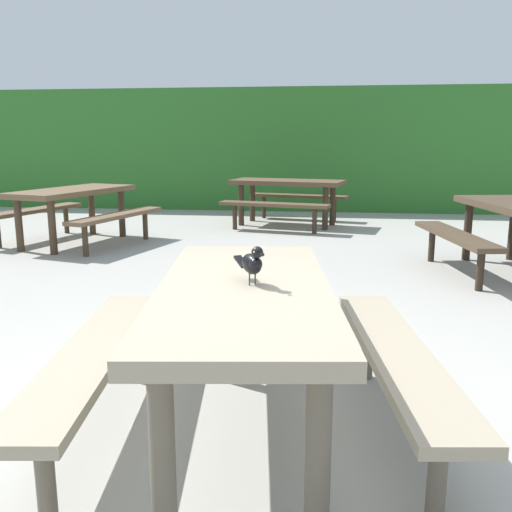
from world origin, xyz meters
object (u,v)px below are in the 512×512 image
picnic_table_foreground (245,323)px  picnic_table_mid_right (73,203)px  picnic_table_far_centre (287,191)px  bird_grackle (253,263)px

picnic_table_foreground → picnic_table_mid_right: size_ratio=0.91×
picnic_table_mid_right → picnic_table_far_centre: 3.39m
bird_grackle → picnic_table_mid_right: bearing=123.3°
picnic_table_mid_right → picnic_table_far_centre: bearing=36.7°
picnic_table_foreground → picnic_table_far_centre: bearing=92.6°
picnic_table_foreground → bird_grackle: 0.29m
bird_grackle → picnic_table_mid_right: 5.59m
picnic_table_foreground → picnic_table_far_centre: 6.68m
picnic_table_foreground → picnic_table_far_centre: size_ratio=0.94×
picnic_table_mid_right → picnic_table_far_centre: size_ratio=1.03×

